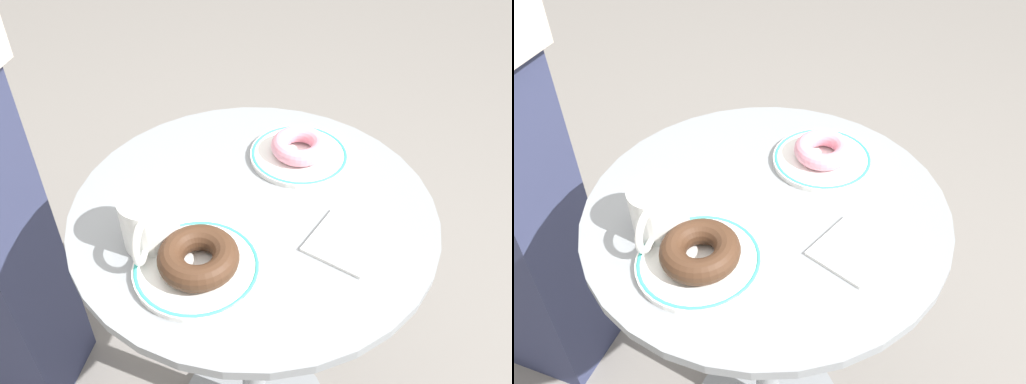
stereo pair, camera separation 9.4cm
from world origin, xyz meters
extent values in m
cylinder|color=gray|center=(0.00, 0.00, 0.73)|extent=(0.63, 0.63, 0.02)
cylinder|color=gray|center=(0.00, 0.00, 0.37)|extent=(0.06, 0.06, 0.69)
cylinder|color=white|center=(-0.16, 0.01, 0.74)|extent=(0.20, 0.20, 0.01)
torus|color=#38B2A8|center=(-0.16, 0.01, 0.74)|extent=(0.19, 0.19, 0.01)
cylinder|color=white|center=(0.16, -0.01, 0.74)|extent=(0.19, 0.19, 0.01)
torus|color=#38B2A8|center=(0.16, -0.01, 0.74)|extent=(0.18, 0.18, 0.01)
torus|color=#422819|center=(-0.17, 0.00, 0.77)|extent=(0.14, 0.14, 0.04)
torus|color=pink|center=(0.16, -0.01, 0.76)|extent=(0.14, 0.14, 0.03)
cube|color=white|center=(0.00, -0.17, 0.74)|extent=(0.12, 0.11, 0.01)
cylinder|color=white|center=(-0.15, 0.10, 0.78)|extent=(0.09, 0.09, 0.09)
torus|color=white|center=(-0.20, 0.08, 0.79)|extent=(0.07, 0.04, 0.07)
camera|label=1|loc=(-0.60, -0.35, 1.39)|focal=38.65mm
camera|label=2|loc=(-0.55, -0.43, 1.39)|focal=38.65mm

